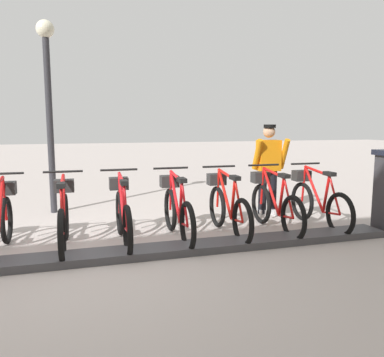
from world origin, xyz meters
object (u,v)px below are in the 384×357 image
at_px(bike_docked_6, 0,221).
at_px(worker_near_rack, 268,166).
at_px(bike_docked_2, 227,207).
at_px(bike_docked_3, 177,210).
at_px(bike_docked_1, 274,204).
at_px(bike_docked_0, 317,201).
at_px(lamp_post, 48,87).
at_px(bike_docked_4, 123,213).
at_px(bike_docked_5, 64,217).

bearing_deg(bike_docked_6, worker_near_rack, -76.76).
height_order(bike_docked_2, bike_docked_3, same).
bearing_deg(bike_docked_2, bike_docked_6, 90.00).
bearing_deg(bike_docked_2, bike_docked_1, -90.00).
bearing_deg(bike_docked_0, bike_docked_2, 90.00).
bearing_deg(bike_docked_2, worker_near_rack, -49.81).
bearing_deg(bike_docked_3, lamp_post, 38.06).
height_order(bike_docked_1, bike_docked_3, same).
distance_m(bike_docked_2, lamp_post, 3.98).
distance_m(bike_docked_2, bike_docked_3, 0.79).
relative_size(bike_docked_0, bike_docked_1, 1.00).
bearing_deg(bike_docked_3, bike_docked_0, -90.00).
bearing_deg(worker_near_rack, bike_docked_6, 103.24).
distance_m(bike_docked_1, bike_docked_2, 0.79).
xyz_separation_m(bike_docked_0, bike_docked_1, (0.00, 0.79, 0.00)).
bearing_deg(bike_docked_1, bike_docked_4, 90.00).
distance_m(bike_docked_0, bike_docked_1, 0.79).
bearing_deg(bike_docked_2, bike_docked_5, 90.00).
height_order(bike_docked_5, worker_near_rack, worker_near_rack).
distance_m(bike_docked_4, bike_docked_6, 1.57).
bearing_deg(bike_docked_0, lamp_post, 60.90).
distance_m(bike_docked_2, bike_docked_6, 3.14).
relative_size(bike_docked_1, lamp_post, 0.49).
relative_size(worker_near_rack, lamp_post, 0.47).
bearing_deg(bike_docked_3, bike_docked_5, 90.00).
bearing_deg(lamp_post, bike_docked_0, -119.10).
height_order(bike_docked_0, bike_docked_6, same).
height_order(bike_docked_2, bike_docked_4, same).
relative_size(bike_docked_2, bike_docked_5, 1.00).
bearing_deg(bike_docked_0, bike_docked_4, 90.00).
xyz_separation_m(bike_docked_0, bike_docked_3, (0.00, 2.36, 0.00)).
relative_size(bike_docked_0, bike_docked_6, 1.00).
relative_size(bike_docked_3, worker_near_rack, 1.04).
relative_size(bike_docked_3, bike_docked_6, 1.00).
height_order(bike_docked_0, bike_docked_4, same).
bearing_deg(lamp_post, bike_docked_6, 167.00).
bearing_deg(bike_docked_3, bike_docked_6, 90.00).
bearing_deg(bike_docked_2, bike_docked_4, 90.00).
bearing_deg(worker_near_rack, bike_docked_3, 117.14).
relative_size(bike_docked_6, worker_near_rack, 1.04).
height_order(bike_docked_2, worker_near_rack, worker_near_rack).
relative_size(bike_docked_1, bike_docked_6, 1.00).
bearing_deg(bike_docked_0, bike_docked_1, 90.00).
bearing_deg(lamp_post, bike_docked_2, -131.74).
relative_size(bike_docked_1, bike_docked_3, 1.00).
height_order(bike_docked_2, lamp_post, lamp_post).
relative_size(bike_docked_1, bike_docked_2, 1.00).
height_order(bike_docked_4, bike_docked_5, same).
xyz_separation_m(bike_docked_1, bike_docked_5, (0.00, 3.14, 0.00)).
xyz_separation_m(bike_docked_3, bike_docked_4, (0.00, 0.79, 0.00)).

